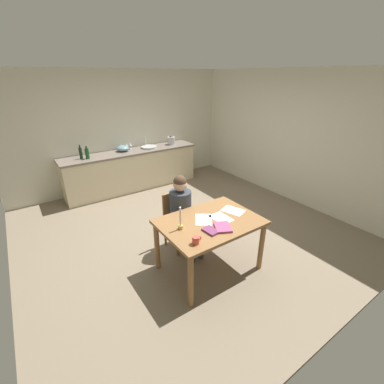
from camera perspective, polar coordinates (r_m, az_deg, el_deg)
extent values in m
cube|color=#7A6B56|center=(4.66, -1.46, -8.23)|extent=(5.20, 5.20, 0.04)
cube|color=beige|center=(6.39, -14.80, 12.83)|extent=(5.20, 0.12, 2.60)
cube|color=beige|center=(5.89, 20.53, 11.19)|extent=(0.12, 5.20, 2.60)
cube|color=beige|center=(6.28, -12.79, 4.59)|extent=(3.04, 0.60, 0.86)
cube|color=#72665B|center=(6.15, -13.17, 8.54)|extent=(3.08, 0.64, 0.04)
cube|color=olive|center=(3.42, 3.91, -6.55)|extent=(1.28, 0.93, 0.04)
cylinder|color=olive|center=(3.11, -0.31, -18.87)|extent=(0.07, 0.07, 0.71)
cylinder|color=olive|center=(3.74, 14.84, -11.36)|extent=(0.07, 0.07, 0.71)
cylinder|color=olive|center=(3.66, -7.62, -11.53)|extent=(0.07, 0.07, 0.71)
cylinder|color=olive|center=(4.20, 6.59, -6.30)|extent=(0.07, 0.07, 0.71)
cube|color=olive|center=(3.99, -2.60, -6.28)|extent=(0.42, 0.42, 0.04)
cube|color=olive|center=(4.03, -4.16, -2.62)|extent=(0.36, 0.05, 0.40)
cylinder|color=olive|center=(3.92, -3.17, -10.99)|extent=(0.04, 0.04, 0.45)
cylinder|color=olive|center=(4.08, 0.83, -9.34)|extent=(0.04, 0.04, 0.45)
cylinder|color=olive|center=(4.16, -5.84, -8.79)|extent=(0.04, 0.04, 0.45)
cylinder|color=olive|center=(4.31, -1.97, -7.34)|extent=(0.04, 0.04, 0.45)
cylinder|color=#333842|center=(3.86, -2.51, -3.29)|extent=(0.33, 0.33, 0.50)
sphere|color=#D8AD8C|center=(3.70, -2.61, 1.65)|extent=(0.20, 0.20, 0.20)
sphere|color=#473323|center=(3.69, -2.62, 2.22)|extent=(0.19, 0.19, 0.19)
cylinder|color=#383847|center=(3.81, -1.78, -8.03)|extent=(0.15, 0.39, 0.13)
cylinder|color=#383847|center=(3.81, -0.04, -12.11)|extent=(0.10, 0.10, 0.45)
cylinder|color=#383847|center=(3.89, 0.15, -7.27)|extent=(0.15, 0.39, 0.13)
cylinder|color=#383847|center=(3.89, 1.88, -11.26)|extent=(0.10, 0.10, 0.45)
cylinder|color=#D84C3F|center=(2.96, 0.81, -10.44)|extent=(0.08, 0.08, 0.09)
torus|color=#D84C3F|center=(2.98, 1.54, -10.08)|extent=(0.06, 0.01, 0.06)
cylinder|color=gold|center=(3.23, -2.51, -7.63)|extent=(0.06, 0.06, 0.05)
cylinder|color=white|center=(3.15, -2.56, -5.32)|extent=(0.02, 0.02, 0.25)
cube|color=#9F4775|center=(3.27, 6.70, -7.62)|extent=(0.28, 0.30, 0.03)
cube|color=#76355F|center=(3.19, 4.07, -8.40)|extent=(0.15, 0.21, 0.03)
cube|color=white|center=(3.43, 2.54, -5.99)|extent=(0.34, 0.36, 0.00)
cube|color=white|center=(3.69, 8.94, -3.99)|extent=(0.30, 0.35, 0.00)
cube|color=white|center=(3.49, 6.35, -5.64)|extent=(0.22, 0.30, 0.00)
cylinder|color=#B2B7BC|center=(6.31, -9.35, 9.63)|extent=(0.36, 0.36, 0.04)
cylinder|color=silver|center=(6.43, -10.04, 10.77)|extent=(0.02, 0.02, 0.24)
cylinder|color=black|center=(5.83, -23.05, 7.76)|extent=(0.06, 0.06, 0.23)
cylinder|color=black|center=(5.80, -23.28, 9.11)|extent=(0.03, 0.03, 0.06)
cylinder|color=#194C23|center=(5.79, -21.84, 7.75)|extent=(0.08, 0.08, 0.21)
cylinder|color=#194C23|center=(5.76, -22.04, 9.00)|extent=(0.04, 0.04, 0.05)
ellipsoid|color=#668C99|center=(6.15, -14.83, 9.15)|extent=(0.27, 0.27, 0.12)
cylinder|color=#B7BABF|center=(6.57, -4.54, 11.07)|extent=(0.18, 0.18, 0.18)
cone|color=#262628|center=(6.54, -4.57, 12.01)|extent=(0.11, 0.11, 0.04)
cylinder|color=silver|center=(6.30, -13.20, 9.11)|extent=(0.06, 0.06, 0.00)
cylinder|color=silver|center=(6.29, -13.23, 9.44)|extent=(0.01, 0.01, 0.07)
cone|color=silver|center=(6.27, -13.30, 10.10)|extent=(0.07, 0.07, 0.08)
cylinder|color=silver|center=(6.27, -14.00, 8.96)|extent=(0.06, 0.06, 0.00)
cylinder|color=silver|center=(6.26, -14.04, 9.28)|extent=(0.01, 0.01, 0.07)
cone|color=silver|center=(6.24, -14.11, 9.95)|extent=(0.07, 0.07, 0.08)
cylinder|color=silver|center=(6.23, -15.14, 8.73)|extent=(0.06, 0.06, 0.00)
cylinder|color=silver|center=(6.22, -15.18, 9.06)|extent=(0.01, 0.01, 0.07)
cone|color=silver|center=(6.20, -15.26, 9.73)|extent=(0.07, 0.07, 0.08)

